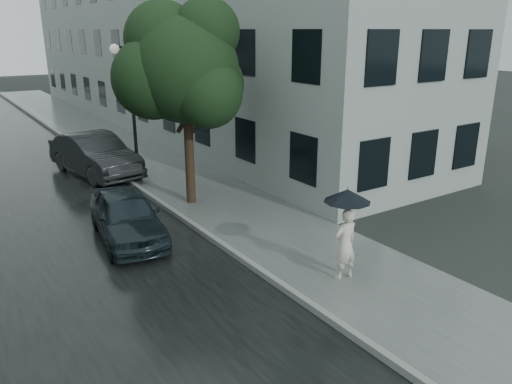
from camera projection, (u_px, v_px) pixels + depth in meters
ground at (318, 260)px, 12.10m from camera, size 120.00×120.00×0.00m
sidewalk at (143, 158)px, 21.72m from camera, size 3.50×60.00×0.01m
kerb_near at (101, 163)px, 20.73m from camera, size 0.15×60.00×0.15m
asphalt_road at (9, 177)px, 18.91m from camera, size 6.85×60.00×0.00m
building_near at (174, 45)px, 29.01m from camera, size 7.02×36.00×9.00m
pedestrian at (345, 244)px, 10.98m from camera, size 0.60×0.40×1.65m
umbrella at (347, 196)px, 10.67m from camera, size 1.33×1.33×1.20m
street_tree at (184, 68)px, 15.01m from camera, size 4.19×3.81×6.28m
lamp_post at (129, 105)px, 17.66m from camera, size 0.83×0.42×4.88m
car_near at (127, 215)px, 13.17m from camera, size 2.04×4.01×1.31m
car_far at (95, 155)px, 19.00m from camera, size 2.44×5.01×1.58m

